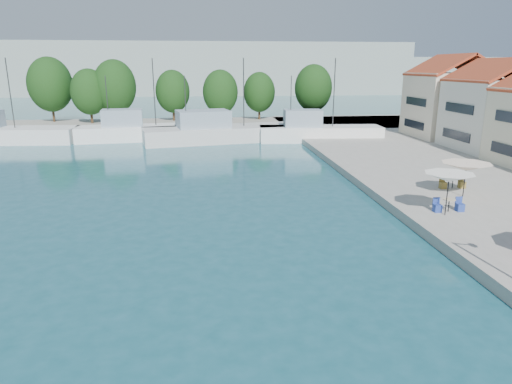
{
  "coord_description": "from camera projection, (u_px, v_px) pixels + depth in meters",
  "views": [
    {
      "loc": [
        -5.39,
        -1.61,
        8.87
      ],
      "look_at": [
        -2.29,
        26.0,
        1.18
      ],
      "focal_mm": 32.0,
      "sensor_mm": 36.0,
      "label": 1
    }
  ],
  "objects": [
    {
      "name": "tree_02",
      "position": [
        50.0,
        84.0,
        68.72
      ],
      "size": [
        6.54,
        6.54,
        9.68
      ],
      "color": "#3F2B19",
      "rests_on": "quay_far"
    },
    {
      "name": "building_05",
      "position": [
        497.0,
        103.0,
        45.89
      ],
      "size": [
        8.4,
        8.8,
        9.7
      ],
      "color": "silver",
      "rests_on": "quay_right"
    },
    {
      "name": "building_06",
      "position": [
        451.0,
        95.0,
        54.44
      ],
      "size": [
        9.0,
        8.8,
        10.2
      ],
      "color": "#F5E2C4",
      "rests_on": "quay_right"
    },
    {
      "name": "hill_west",
      "position": [
        129.0,
        69.0,
        152.37
      ],
      "size": [
        180.0,
        40.0,
        16.0
      ],
      "primitive_type": "cube",
      "color": "#929F97",
      "rests_on": "ground"
    },
    {
      "name": "hill_east",
      "position": [
        319.0,
        74.0,
        179.58
      ],
      "size": [
        140.0,
        40.0,
        12.0
      ],
      "primitive_type": "cube",
      "color": "#929F97",
      "rests_on": "ground"
    },
    {
      "name": "trawler_03",
      "position": [
        224.0,
        132.0,
        55.5
      ],
      "size": [
        20.92,
        9.2,
        10.2
      ],
      "rotation": [
        0.0,
        0.0,
        0.2
      ],
      "color": "silver",
      "rests_on": "ground"
    },
    {
      "name": "tree_06",
      "position": [
        220.0,
        92.0,
        68.44
      ],
      "size": [
        5.27,
        5.27,
        7.81
      ],
      "color": "#3F2B19",
      "rests_on": "quay_far"
    },
    {
      "name": "tree_05",
      "position": [
        173.0,
        91.0,
        70.55
      ],
      "size": [
        5.24,
        5.24,
        7.76
      ],
      "color": "#3F2B19",
      "rests_on": "quay_far"
    },
    {
      "name": "tree_08",
      "position": [
        313.0,
        88.0,
        71.08
      ],
      "size": [
        5.81,
        5.81,
        8.6
      ],
      "color": "#3F2B19",
      "rests_on": "quay_far"
    },
    {
      "name": "tree_04",
      "position": [
        115.0,
        86.0,
        67.91
      ],
      "size": [
        6.27,
        6.27,
        9.28
      ],
      "color": "#3F2B19",
      "rests_on": "quay_far"
    },
    {
      "name": "cafe_table_02",
      "position": [
        449.0,
        207.0,
        26.77
      ],
      "size": [
        1.82,
        0.7,
        0.76
      ],
      "color": "black",
      "rests_on": "quay_right"
    },
    {
      "name": "tree_07",
      "position": [
        259.0,
        92.0,
        72.22
      ],
      "size": [
        5.01,
        5.01,
        7.41
      ],
      "color": "#3F2B19",
      "rests_on": "quay_far"
    },
    {
      "name": "umbrella_white",
      "position": [
        449.0,
        178.0,
        25.64
      ],
      "size": [
        2.8,
        2.8,
        2.47
      ],
      "color": "black",
      "rests_on": "quay_right"
    },
    {
      "name": "trawler_02",
      "position": [
        140.0,
        131.0,
        56.39
      ],
      "size": [
        16.25,
        5.98,
        10.2
      ],
      "rotation": [
        0.0,
        0.0,
        0.12
      ],
      "color": "white",
      "rests_on": "ground"
    },
    {
      "name": "tree_03",
      "position": [
        89.0,
        92.0,
        67.11
      ],
      "size": [
        5.38,
        5.38,
        7.97
      ],
      "color": "#3F2B19",
      "rests_on": "quay_far"
    },
    {
      "name": "umbrella_cream",
      "position": [
        466.0,
        167.0,
        29.46
      ],
      "size": [
        3.2,
        3.2,
        2.24
      ],
      "color": "black",
      "rests_on": "quay_right"
    },
    {
      "name": "trawler_04",
      "position": [
        317.0,
        132.0,
        55.59
      ],
      "size": [
        14.97,
        4.81,
        10.2
      ],
      "rotation": [
        0.0,
        0.0,
        -0.07
      ],
      "color": "white",
      "rests_on": "ground"
    },
    {
      "name": "cafe_table_03",
      "position": [
        452.0,
        184.0,
        31.87
      ],
      "size": [
        1.82,
        0.7,
        0.76
      ],
      "color": "black",
      "rests_on": "quay_right"
    },
    {
      "name": "quay_far",
      "position": [
        187.0,
        126.0,
        67.71
      ],
      "size": [
        90.0,
        16.0,
        0.6
      ],
      "primitive_type": "cube",
      "color": "gray",
      "rests_on": "ground"
    }
  ]
}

